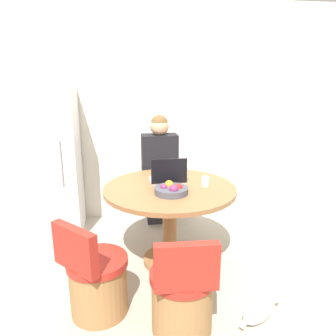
# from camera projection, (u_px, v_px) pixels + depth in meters

# --- Properties ---
(ground_plane) EXTENTS (12.00, 12.00, 0.00)m
(ground_plane) POSITION_uv_depth(u_px,v_px,m) (165.00, 276.00, 2.95)
(ground_plane) COLOR #B2A899
(wall_back) EXTENTS (7.00, 0.06, 2.60)m
(wall_back) POSITION_uv_depth(u_px,v_px,m) (147.00, 114.00, 3.98)
(wall_back) COLOR silver
(wall_back) RESTS_ON ground_plane
(refrigerator) EXTENTS (0.68, 0.64, 1.61)m
(refrigerator) POSITION_uv_depth(u_px,v_px,m) (47.00, 164.00, 3.60)
(refrigerator) COLOR white
(refrigerator) RESTS_ON ground_plane
(dining_table) EXTENTS (1.21, 1.21, 0.77)m
(dining_table) POSITION_uv_depth(u_px,v_px,m) (170.00, 206.00, 3.03)
(dining_table) COLOR olive
(dining_table) RESTS_ON ground_plane
(chair_near_camera) EXTENTS (0.45, 0.45, 0.77)m
(chair_near_camera) POSITION_uv_depth(u_px,v_px,m) (182.00, 298.00, 2.26)
(chair_near_camera) COLOR #9E7042
(chair_near_camera) RESTS_ON ground_plane
(chair_near_left_corner) EXTENTS (0.52, 0.52, 0.77)m
(chair_near_left_corner) POSITION_uv_depth(u_px,v_px,m) (97.00, 282.00, 2.43)
(chair_near_left_corner) COLOR #9E7042
(chair_near_left_corner) RESTS_ON ground_plane
(person_seated) EXTENTS (0.40, 0.37, 1.33)m
(person_seated) POSITION_uv_depth(u_px,v_px,m) (159.00, 167.00, 3.77)
(person_seated) COLOR #2D2D38
(person_seated) RESTS_ON ground_plane
(laptop) EXTENTS (0.33, 0.24, 0.25)m
(laptop) POSITION_uv_depth(u_px,v_px,m) (168.00, 177.00, 3.09)
(laptop) COLOR #B7B7BC
(laptop) RESTS_ON dining_table
(fruit_bowl) EXTENTS (0.29, 0.29, 0.10)m
(fruit_bowl) POSITION_uv_depth(u_px,v_px,m) (171.00, 190.00, 2.79)
(fruit_bowl) COLOR #4C4C56
(fruit_bowl) RESTS_ON dining_table
(coffee_cup) EXTENTS (0.07, 0.07, 0.09)m
(coffee_cup) POSITION_uv_depth(u_px,v_px,m) (205.00, 182.00, 2.99)
(coffee_cup) COLOR white
(coffee_cup) RESTS_ON dining_table
(cat) EXTENTS (0.43, 0.32, 0.17)m
(cat) POSITION_uv_depth(u_px,v_px,m) (262.00, 308.00, 2.43)
(cat) COLOR white
(cat) RESTS_ON ground_plane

